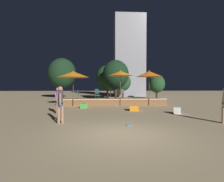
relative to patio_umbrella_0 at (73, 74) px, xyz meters
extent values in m
plane|color=tan|center=(3.40, -9.60, -2.89)|extent=(120.00, 120.00, 0.00)
cube|color=brown|center=(3.65, 1.33, -2.61)|extent=(10.30, 2.30, 0.55)
cube|color=#CCB793|center=(3.65, 0.22, -2.30)|extent=(10.30, 0.12, 0.08)
cylinder|color=brown|center=(0.00, 0.00, -1.58)|extent=(0.05, 0.05, 2.62)
cone|color=orange|center=(0.00, 0.00, 0.00)|extent=(2.91, 2.91, 0.54)
sphere|color=orange|center=(0.00, 0.00, 0.31)|extent=(0.08, 0.08, 0.08)
cylinder|color=brown|center=(7.05, 0.09, -1.53)|extent=(0.05, 0.05, 2.71)
cone|color=orange|center=(7.05, 0.09, 0.08)|extent=(2.40, 2.40, 0.51)
sphere|color=orange|center=(7.05, 0.09, 0.38)|extent=(0.08, 0.08, 0.08)
cylinder|color=brown|center=(4.34, 0.12, -1.49)|extent=(0.05, 0.05, 2.80)
cone|color=orange|center=(4.34, 0.12, 0.13)|extent=(2.27, 2.27, 0.45)
sphere|color=orange|center=(4.34, 0.12, 0.40)|extent=(0.08, 0.08, 0.08)
cube|color=white|center=(7.59, -4.87, -2.67)|extent=(0.58, 0.58, 0.44)
cube|color=orange|center=(5.02, -3.34, -2.69)|extent=(0.76, 0.76, 0.41)
cube|color=#4CC651|center=(1.11, -1.57, -2.70)|extent=(0.57, 0.57, 0.38)
cylinder|color=#997051|center=(8.56, -7.91, -2.48)|extent=(0.13, 0.13, 0.81)
cylinder|color=#997051|center=(8.66, -7.75, -1.74)|extent=(0.10, 0.19, 0.56)
cylinder|color=#72664C|center=(-0.18, -4.58, -2.49)|extent=(0.13, 0.13, 0.80)
cylinder|color=#997051|center=(-0.32, -4.49, -2.49)|extent=(0.13, 0.13, 0.80)
cylinder|color=#72664C|center=(-0.25, -4.54, -2.01)|extent=(0.21, 0.21, 0.24)
cylinder|color=purple|center=(-0.25, -4.54, -1.68)|extent=(0.21, 0.21, 0.61)
cylinder|color=#997051|center=(-0.16, -4.40, -1.75)|extent=(0.16, 0.19, 0.55)
cylinder|color=#997051|center=(-0.34, -4.68, -1.75)|extent=(0.14, 0.16, 0.55)
sphere|color=#997051|center=(-0.25, -4.54, -1.26)|extent=(0.22, 0.22, 0.22)
cylinder|color=#997051|center=(0.70, -7.47, -2.47)|extent=(0.13, 0.13, 0.84)
cylinder|color=#997051|center=(0.53, -7.49, -2.47)|extent=(0.13, 0.13, 0.84)
cylinder|color=#2D4C7F|center=(0.61, -7.48, -1.97)|extent=(0.22, 0.22, 0.24)
cylinder|color=#333842|center=(0.61, -7.48, -1.62)|extent=(0.22, 0.22, 0.64)
cylinder|color=#997051|center=(0.59, -7.31, -1.69)|extent=(0.10, 0.16, 0.58)
cylinder|color=#997051|center=(0.64, -7.66, -1.69)|extent=(0.10, 0.13, 0.58)
sphere|color=#997051|center=(0.61, -7.48, -1.19)|extent=(0.23, 0.23, 0.23)
cylinder|color=#47474C|center=(3.17, 1.96, -2.03)|extent=(0.02, 0.02, 0.45)
cylinder|color=#47474C|center=(3.21, 1.66, -2.03)|extent=(0.02, 0.02, 0.45)
cylinder|color=#47474C|center=(3.47, 2.00, -2.03)|extent=(0.02, 0.02, 0.45)
cylinder|color=#47474C|center=(3.51, 1.70, -2.03)|extent=(0.02, 0.02, 0.45)
cylinder|color=#47474C|center=(3.34, 1.83, -1.81)|extent=(0.40, 0.40, 0.02)
cube|color=#47474C|center=(3.51, 1.85, -1.58)|extent=(0.08, 0.36, 0.45)
cylinder|color=#47474C|center=(4.70, 0.82, -2.03)|extent=(0.02, 0.02, 0.45)
cylinder|color=#47474C|center=(4.95, 0.98, -2.03)|extent=(0.02, 0.02, 0.45)
cylinder|color=#47474C|center=(4.54, 1.07, -2.03)|extent=(0.02, 0.02, 0.45)
cylinder|color=#47474C|center=(4.79, 1.23, -2.03)|extent=(0.02, 0.02, 0.45)
cylinder|color=#47474C|center=(4.74, 1.03, -1.81)|extent=(0.40, 0.40, 0.02)
cube|color=#47474C|center=(4.65, 1.17, -1.58)|extent=(0.32, 0.22, 0.45)
cylinder|color=#1E4C47|center=(0.46, 1.37, -2.03)|extent=(0.02, 0.02, 0.45)
cylinder|color=#1E4C47|center=(0.52, 1.67, -2.03)|extent=(0.02, 0.02, 0.45)
cylinder|color=#1E4C47|center=(0.17, 1.43, -2.03)|extent=(0.02, 0.02, 0.45)
cylinder|color=#1E4C47|center=(0.23, 1.73, -2.03)|extent=(0.02, 0.02, 0.45)
cylinder|color=#1E4C47|center=(0.35, 1.55, -1.81)|extent=(0.40, 0.40, 0.02)
cube|color=#1E4C47|center=(0.18, 1.59, -1.58)|extent=(0.10, 0.36, 0.45)
cylinder|color=#1E4C47|center=(2.30, 1.69, -2.03)|extent=(0.02, 0.02, 0.45)
cylinder|color=#1E4C47|center=(2.00, 1.73, -2.03)|extent=(0.02, 0.02, 0.45)
cylinder|color=#1E4C47|center=(2.26, 1.39, -2.03)|extent=(0.02, 0.02, 0.45)
cylinder|color=#1E4C47|center=(1.96, 1.43, -2.03)|extent=(0.02, 0.02, 0.45)
cylinder|color=#1E4C47|center=(2.13, 1.56, -1.81)|extent=(0.40, 0.40, 0.02)
cube|color=#1E4C47|center=(2.11, 1.39, -1.58)|extent=(0.36, 0.08, 0.45)
cylinder|color=#33B2D8|center=(3.88, -8.15, -2.87)|extent=(0.26, 0.26, 0.03)
cylinder|color=#3D2B1C|center=(10.22, 7.82, -2.32)|extent=(0.28, 0.28, 1.14)
ellipsoid|color=#1E4223|center=(10.22, 7.82, -0.74)|extent=(2.24, 2.24, 2.47)
cylinder|color=#3D2B1C|center=(3.41, 9.98, -2.08)|extent=(0.28, 0.28, 1.63)
ellipsoid|color=#19381E|center=(3.41, 9.98, 0.23)|extent=(3.31, 3.31, 3.64)
cylinder|color=#3D2B1C|center=(5.88, 11.26, -2.23)|extent=(0.28, 0.28, 1.31)
ellipsoid|color=#1E4223|center=(5.88, 11.26, -0.45)|extent=(2.50, 2.50, 2.75)
cylinder|color=#3D2B1C|center=(-3.45, 10.86, -1.92)|extent=(0.28, 0.28, 1.94)
ellipsoid|color=black|center=(-3.45, 10.86, 0.91)|extent=(4.12, 4.12, 4.53)
cylinder|color=#3D2B1C|center=(4.37, 6.19, -1.97)|extent=(0.28, 0.28, 1.84)
ellipsoid|color=black|center=(4.37, 6.19, 0.44)|extent=(3.32, 3.32, 3.65)
cube|color=gray|center=(7.54, 16.18, 4.32)|extent=(5.36, 4.97, 14.43)
camera|label=1|loc=(2.66, -16.09, -1.06)|focal=28.00mm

